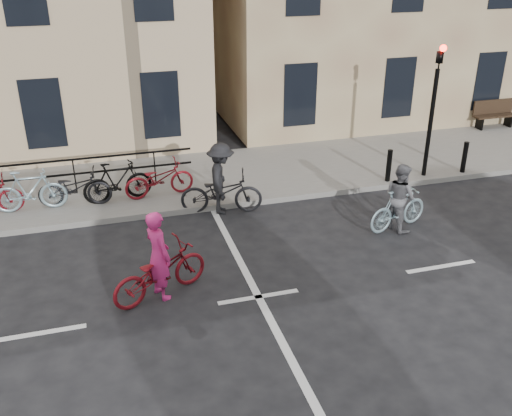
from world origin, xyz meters
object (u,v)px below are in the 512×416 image
object	(u,v)px
cyclist_pink	(159,268)
cyclist_dark	(221,186)
traffic_light	(434,95)
bench	(494,113)
cyclist_grey	(399,203)

from	to	relation	value
cyclist_pink	cyclist_dark	size ratio (longest dim) A/B	0.99
traffic_light	cyclist_dark	size ratio (longest dim) A/B	1.83
traffic_light	bench	world-z (taller)	traffic_light
cyclist_dark	cyclist_pink	bearing A→B (deg)	162.59
cyclist_pink	cyclist_dark	world-z (taller)	cyclist_dark
cyclist_pink	cyclist_dark	bearing A→B (deg)	-54.76
cyclist_grey	cyclist_dark	xyz separation A→B (m)	(-3.79, 2.04, 0.05)
bench	cyclist_pink	size ratio (longest dim) A/B	0.76
cyclist_grey	bench	bearing A→B (deg)	-64.70
traffic_light	cyclist_pink	bearing A→B (deg)	-154.80
cyclist_pink	cyclist_grey	xyz separation A→B (m)	(5.76, 1.27, 0.04)
bench	cyclist_grey	size ratio (longest dim) A/B	0.92
bench	cyclist_pink	world-z (taller)	cyclist_pink
traffic_light	cyclist_pink	xyz separation A→B (m)	(-7.98, -3.75, -1.83)
traffic_light	cyclist_pink	world-z (taller)	traffic_light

